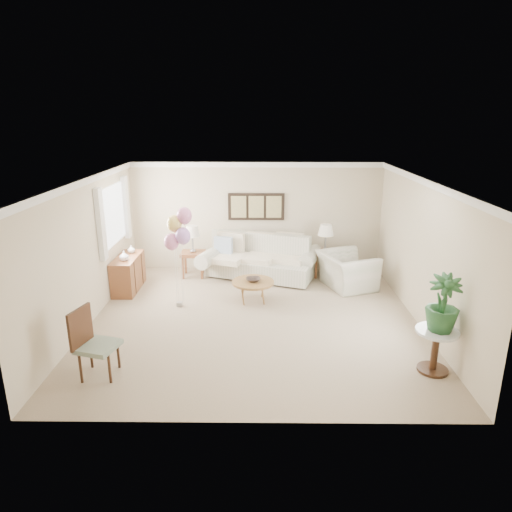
{
  "coord_description": "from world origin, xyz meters",
  "views": [
    {
      "loc": [
        0.11,
        -7.78,
        3.65
      ],
      "look_at": [
        0.02,
        0.6,
        1.05
      ],
      "focal_mm": 32.0,
      "sensor_mm": 36.0,
      "label": 1
    }
  ],
  "objects_px": {
    "sofa": "(261,260)",
    "coffee_table": "(253,283)",
    "armchair": "(347,270)",
    "balloon_cluster": "(178,230)",
    "accent_chair": "(92,341)"
  },
  "relations": [
    {
      "from": "sofa",
      "to": "coffee_table",
      "type": "bearing_deg",
      "value": -95.71
    },
    {
      "from": "sofa",
      "to": "armchair",
      "type": "relative_size",
      "value": 2.55
    },
    {
      "from": "armchair",
      "to": "balloon_cluster",
      "type": "relative_size",
      "value": 0.59
    },
    {
      "from": "balloon_cluster",
      "to": "sofa",
      "type": "bearing_deg",
      "value": 48.57
    },
    {
      "from": "coffee_table",
      "to": "balloon_cluster",
      "type": "height_order",
      "value": "balloon_cluster"
    },
    {
      "from": "sofa",
      "to": "armchair",
      "type": "xyz_separation_m",
      "value": [
        1.9,
        -0.67,
        -0.01
      ]
    },
    {
      "from": "sofa",
      "to": "coffee_table",
      "type": "xyz_separation_m",
      "value": [
        -0.15,
        -1.5,
        0.01
      ]
    },
    {
      "from": "sofa",
      "to": "balloon_cluster",
      "type": "height_order",
      "value": "balloon_cluster"
    },
    {
      "from": "accent_chair",
      "to": "balloon_cluster",
      "type": "xyz_separation_m",
      "value": [
        0.85,
        2.53,
        1.02
      ]
    },
    {
      "from": "sofa",
      "to": "balloon_cluster",
      "type": "bearing_deg",
      "value": -131.43
    },
    {
      "from": "sofa",
      "to": "coffee_table",
      "type": "relative_size",
      "value": 3.49
    },
    {
      "from": "accent_chair",
      "to": "sofa",
      "type": "bearing_deg",
      "value": 60.74
    },
    {
      "from": "balloon_cluster",
      "to": "accent_chair",
      "type": "bearing_deg",
      "value": -108.52
    },
    {
      "from": "coffee_table",
      "to": "balloon_cluster",
      "type": "relative_size",
      "value": 0.43
    },
    {
      "from": "sofa",
      "to": "balloon_cluster",
      "type": "xyz_separation_m",
      "value": [
        -1.56,
        -1.77,
        1.17
      ]
    }
  ]
}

